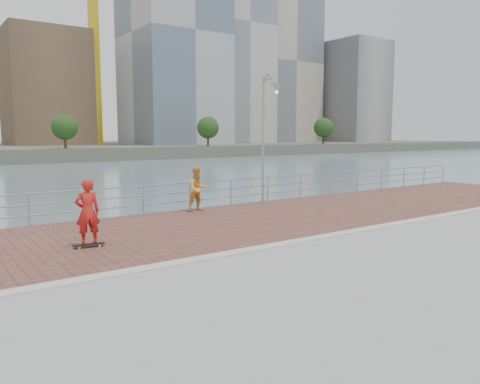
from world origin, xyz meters
TOP-DOWN VIEW (x-y plane):
  - water at (0.00, 0.00)m, footprint 400.00×400.00m
  - seawall at (0.00, -5.00)m, footprint 40.00×24.00m
  - brick_lane at (0.00, 3.60)m, footprint 40.00×6.80m
  - curb at (0.00, 0.00)m, footprint 40.00×0.40m
  - guardrail at (0.00, 7.00)m, footprint 39.06×0.06m
  - street_lamp at (4.45, 6.11)m, footprint 0.39×1.14m
  - skateboard at (-4.47, 2.84)m, footprint 0.84×0.29m
  - skateboarder at (-4.47, 2.84)m, footprint 0.69×0.49m
  - bystander at (1.02, 6.33)m, footprint 0.93×0.76m
  - tower_crane at (27.36, 104.00)m, footprint 47.00×2.00m
  - skyline at (30.98, 104.68)m, footprint 233.00×41.00m

SIDE VIEW (x-z plane):
  - water at x=0.00m, z-range -2.00..-2.00m
  - seawall at x=0.00m, z-range -2.00..0.00m
  - brick_lane at x=0.00m, z-range 0.00..0.02m
  - curb at x=0.00m, z-range 0.00..0.06m
  - skateboard at x=-4.47m, z-range 0.05..0.14m
  - guardrail at x=0.00m, z-range 0.13..1.25m
  - bystander at x=1.02m, z-range 0.02..1.80m
  - skateboarder at x=-4.47m, z-range 0.10..1.89m
  - street_lamp at x=4.45m, z-range 1.14..6.53m
  - skyline at x=30.98m, z-range -9.39..57.97m
  - tower_crane at x=27.36m, z-range 8.15..58.85m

